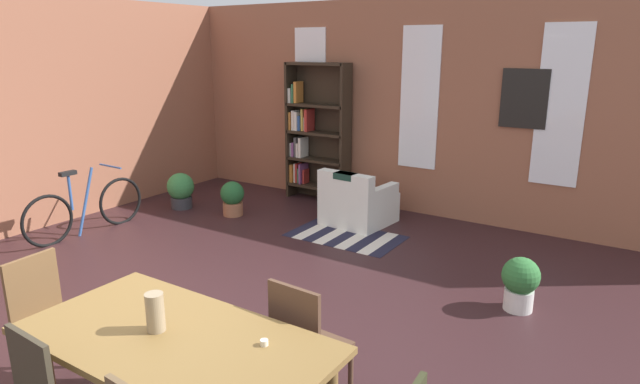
{
  "coord_description": "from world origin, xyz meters",
  "views": [
    {
      "loc": [
        2.88,
        -2.34,
        2.32
      ],
      "look_at": [
        0.12,
        1.91,
        0.93
      ],
      "focal_mm": 30.1,
      "sensor_mm": 36.0,
      "label": 1
    }
  ],
  "objects": [
    {
      "name": "bookshelf_tall",
      "position": [
        -1.62,
        4.41,
        1.04
      ],
      "size": [
        1.02,
        0.29,
        2.08
      ],
      "color": "#2D2319",
      "rests_on": "ground"
    },
    {
      "name": "potted_plant_window",
      "position": [
        -2.1,
        3.06,
        0.26
      ],
      "size": [
        0.33,
        0.33,
        0.49
      ],
      "color": "#9E6042",
      "rests_on": "ground"
    },
    {
      "name": "potted_plant_by_shelf",
      "position": [
        -2.98,
        2.92,
        0.28
      ],
      "size": [
        0.39,
        0.39,
        0.52
      ],
      "color": "#333338",
      "rests_on": "ground"
    },
    {
      "name": "tealight_candle_0",
      "position": [
        1.24,
        -0.37,
        0.79
      ],
      "size": [
        0.04,
        0.04,
        0.03
      ],
      "primitive_type": "cylinder",
      "color": "silver",
      "rests_on": "dining_table"
    },
    {
      "name": "dining_table",
      "position": [
        0.78,
        -0.58,
        0.69
      ],
      "size": [
        1.79,
        0.92,
        0.78
      ],
      "color": "brown",
      "rests_on": "ground"
    },
    {
      "name": "framed_picture",
      "position": [
        1.37,
        4.58,
        1.69
      ],
      "size": [
        0.56,
        0.03,
        0.72
      ],
      "primitive_type": "cube",
      "color": "black"
    },
    {
      "name": "window_pane_1",
      "position": [
        0.0,
        4.58,
        1.62
      ],
      "size": [
        0.55,
        0.02,
        1.92
      ],
      "primitive_type": "cube",
      "color": "white"
    },
    {
      "name": "window_pane_0",
      "position": [
        -1.79,
        4.58,
        1.62
      ],
      "size": [
        0.55,
        0.02,
        1.92
      ],
      "primitive_type": "cube",
      "color": "white"
    },
    {
      "name": "ground_plane",
      "position": [
        0.0,
        0.0,
        0.0
      ],
      "size": [
        11.94,
        11.94,
        0.0
      ],
      "primitive_type": "plane",
      "color": "#321C1F"
    },
    {
      "name": "dining_chair_head_left",
      "position": [
        -0.49,
        -0.59,
        0.51
      ],
      "size": [
        0.43,
        0.43,
        0.95
      ],
      "color": "brown",
      "rests_on": "ground"
    },
    {
      "name": "armchair_white",
      "position": [
        -0.45,
        3.69,
        0.28
      ],
      "size": [
        0.87,
        0.87,
        0.75
      ],
      "color": "white",
      "rests_on": "ground"
    },
    {
      "name": "striped_rug",
      "position": [
        -0.32,
        3.17,
        0.0
      ],
      "size": [
        1.39,
        0.83,
        0.01
      ],
      "color": "#1E1E33",
      "rests_on": "ground"
    },
    {
      "name": "vase_on_table",
      "position": [
        0.64,
        -0.58,
        0.89
      ],
      "size": [
        0.1,
        0.1,
        0.22
      ],
      "primitive_type": "cylinder",
      "color": "#998466",
      "rests_on": "dining_table"
    },
    {
      "name": "potted_plant_corner",
      "position": [
        1.98,
        2.35,
        0.27
      ],
      "size": [
        0.34,
        0.34,
        0.5
      ],
      "color": "silver",
      "rests_on": "ground"
    },
    {
      "name": "back_wall_brick",
      "position": [
        0.0,
        4.65,
        1.48
      ],
      "size": [
        8.68,
        0.12,
        2.95
      ],
      "primitive_type": "cube",
      "color": "#985B42",
      "rests_on": "ground"
    },
    {
      "name": "dining_chair_far_right",
      "position": [
        1.18,
        0.11,
        0.51
      ],
      "size": [
        0.42,
        0.42,
        0.95
      ],
      "color": "#4E3526",
      "rests_on": "ground"
    },
    {
      "name": "bicycle_second",
      "position": [
        -3.14,
        1.48,
        0.32
      ],
      "size": [
        0.44,
        1.66,
        0.89
      ],
      "color": "black",
      "rests_on": "ground"
    },
    {
      "name": "window_pane_2",
      "position": [
        1.79,
        4.58,
        1.62
      ],
      "size": [
        0.55,
        0.02,
        1.92
      ],
      "primitive_type": "cube",
      "color": "white"
    }
  ]
}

